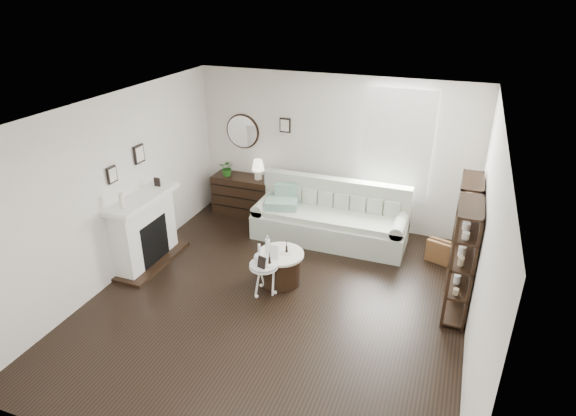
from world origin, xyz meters
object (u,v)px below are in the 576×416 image
at_px(dresser, 243,195).
at_px(pedestal_table, 264,266).
at_px(sofa, 331,221).
at_px(drum_table, 281,267).

distance_m(dresser, pedestal_table, 2.72).
distance_m(sofa, pedestal_table, 1.98).
bearing_deg(dresser, drum_table, -51.82).
bearing_deg(pedestal_table, sofa, 77.42).
relative_size(drum_table, pedestal_table, 1.39).
xyz_separation_m(sofa, pedestal_table, (-0.43, -1.93, 0.12)).
height_order(drum_table, pedestal_table, pedestal_table).
bearing_deg(drum_table, sofa, 78.22).
distance_m(drum_table, pedestal_table, 0.45).
distance_m(sofa, dresser, 1.89).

